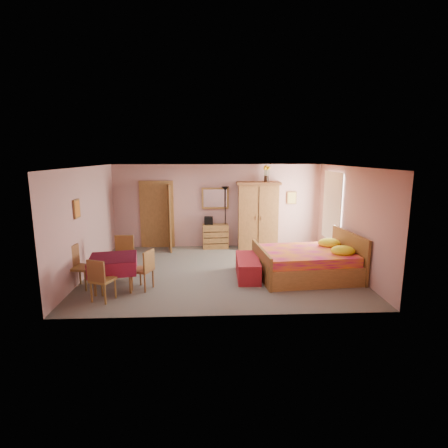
{
  "coord_description": "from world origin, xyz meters",
  "views": [
    {
      "loc": [
        -0.3,
        -8.41,
        2.87
      ],
      "look_at": [
        0.1,
        0.3,
        1.15
      ],
      "focal_mm": 28.0,
      "sensor_mm": 36.0,
      "label": 1
    }
  ],
  "objects_px": {
    "chair_south": "(103,279)",
    "chair_east": "(142,269)",
    "bed": "(306,255)",
    "chair_west": "(82,267)",
    "wall_mirror": "(215,198)",
    "chest_of_drawers": "(216,236)",
    "chair_north": "(123,257)",
    "bench": "(248,267)",
    "floor_lamp": "(225,217)",
    "wardrobe": "(258,215)",
    "stereo": "(209,220)",
    "sunflower_vase": "(266,173)",
    "dining_table": "(114,273)"
  },
  "relations": [
    {
      "from": "wall_mirror",
      "to": "chair_south",
      "type": "distance_m",
      "value": 4.89
    },
    {
      "from": "chair_south",
      "to": "chair_east",
      "type": "bearing_deg",
      "value": 62.56
    },
    {
      "from": "chest_of_drawers",
      "to": "chair_west",
      "type": "distance_m",
      "value": 4.41
    },
    {
      "from": "chair_west",
      "to": "chair_east",
      "type": "distance_m",
      "value": 1.33
    },
    {
      "from": "sunflower_vase",
      "to": "chair_west",
      "type": "relative_size",
      "value": 0.53
    },
    {
      "from": "bench",
      "to": "dining_table",
      "type": "relative_size",
      "value": 1.42
    },
    {
      "from": "wardrobe",
      "to": "chair_west",
      "type": "height_order",
      "value": "wardrobe"
    },
    {
      "from": "chair_east",
      "to": "chair_north",
      "type": "bearing_deg",
      "value": 60.13
    },
    {
      "from": "sunflower_vase",
      "to": "chair_south",
      "type": "height_order",
      "value": "sunflower_vase"
    },
    {
      "from": "sunflower_vase",
      "to": "chair_west",
      "type": "bearing_deg",
      "value": -144.63
    },
    {
      "from": "floor_lamp",
      "to": "wardrobe",
      "type": "height_order",
      "value": "wardrobe"
    },
    {
      "from": "wall_mirror",
      "to": "wardrobe",
      "type": "bearing_deg",
      "value": -12.07
    },
    {
      "from": "sunflower_vase",
      "to": "chair_north",
      "type": "xyz_separation_m",
      "value": [
        -3.82,
        -2.58,
        -1.84
      ]
    },
    {
      "from": "bed",
      "to": "chair_north",
      "type": "relative_size",
      "value": 2.33
    },
    {
      "from": "floor_lamp",
      "to": "dining_table",
      "type": "relative_size",
      "value": 1.97
    },
    {
      "from": "chest_of_drawers",
      "to": "chair_north",
      "type": "relative_size",
      "value": 0.81
    },
    {
      "from": "floor_lamp",
      "to": "chair_west",
      "type": "bearing_deg",
      "value": -134.99
    },
    {
      "from": "bed",
      "to": "wardrobe",
      "type": "bearing_deg",
      "value": 101.42
    },
    {
      "from": "wall_mirror",
      "to": "stereo",
      "type": "bearing_deg",
      "value": -143.19
    },
    {
      "from": "stereo",
      "to": "dining_table",
      "type": "relative_size",
      "value": 0.27
    },
    {
      "from": "bed",
      "to": "wall_mirror",
      "type": "bearing_deg",
      "value": 120.69
    },
    {
      "from": "dining_table",
      "to": "floor_lamp",
      "type": "bearing_deg",
      "value": 52.44
    },
    {
      "from": "bench",
      "to": "wall_mirror",
      "type": "bearing_deg",
      "value": 103.81
    },
    {
      "from": "stereo",
      "to": "wardrobe",
      "type": "height_order",
      "value": "wardrobe"
    },
    {
      "from": "wardrobe",
      "to": "chair_south",
      "type": "distance_m",
      "value": 5.38
    },
    {
      "from": "wardrobe",
      "to": "bed",
      "type": "relative_size",
      "value": 0.91
    },
    {
      "from": "floor_lamp",
      "to": "bed",
      "type": "distance_m",
      "value": 3.34
    },
    {
      "from": "stereo",
      "to": "chair_east",
      "type": "distance_m",
      "value": 3.73
    },
    {
      "from": "bench",
      "to": "floor_lamp",
      "type": "bearing_deg",
      "value": 98.29
    },
    {
      "from": "sunflower_vase",
      "to": "dining_table",
      "type": "distance_m",
      "value": 5.45
    },
    {
      "from": "chair_north",
      "to": "chair_south",
      "type": "bearing_deg",
      "value": 87.37
    },
    {
      "from": "chest_of_drawers",
      "to": "chair_east",
      "type": "height_order",
      "value": "chair_east"
    },
    {
      "from": "floor_lamp",
      "to": "bench",
      "type": "distance_m",
      "value": 2.87
    },
    {
      "from": "wardrobe",
      "to": "dining_table",
      "type": "height_order",
      "value": "wardrobe"
    },
    {
      "from": "bench",
      "to": "chair_south",
      "type": "height_order",
      "value": "chair_south"
    },
    {
      "from": "bench",
      "to": "chair_south",
      "type": "bearing_deg",
      "value": -157.52
    },
    {
      "from": "bed",
      "to": "chair_east",
      "type": "bearing_deg",
      "value": -175.29
    },
    {
      "from": "chair_south",
      "to": "chair_west",
      "type": "distance_m",
      "value": 0.96
    },
    {
      "from": "wardrobe",
      "to": "bench",
      "type": "bearing_deg",
      "value": -100.0
    },
    {
      "from": "chair_north",
      "to": "wall_mirror",
      "type": "bearing_deg",
      "value": -128.28
    },
    {
      "from": "sunflower_vase",
      "to": "bench",
      "type": "xyz_separation_m",
      "value": [
        -0.85,
        -2.68,
        -2.1
      ]
    },
    {
      "from": "chest_of_drawers",
      "to": "bench",
      "type": "distance_m",
      "value": 2.78
    },
    {
      "from": "wardrobe",
      "to": "chair_south",
      "type": "bearing_deg",
      "value": -130.22
    },
    {
      "from": "dining_table",
      "to": "chest_of_drawers",
      "type": "bearing_deg",
      "value": 55.37
    },
    {
      "from": "chest_of_drawers",
      "to": "bench",
      "type": "height_order",
      "value": "chest_of_drawers"
    },
    {
      "from": "chest_of_drawers",
      "to": "floor_lamp",
      "type": "xyz_separation_m",
      "value": [
        0.31,
        0.07,
        0.59
      ]
    },
    {
      "from": "wardrobe",
      "to": "chair_south",
      "type": "xyz_separation_m",
      "value": [
        -3.65,
        -3.9,
        -0.6
      ]
    },
    {
      "from": "chair_west",
      "to": "bed",
      "type": "bearing_deg",
      "value": 108.62
    },
    {
      "from": "bed",
      "to": "chair_west",
      "type": "bearing_deg",
      "value": -179.15
    },
    {
      "from": "chair_south",
      "to": "chair_north",
      "type": "height_order",
      "value": "chair_north"
    }
  ]
}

